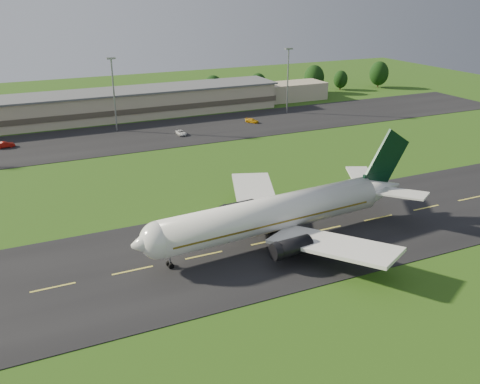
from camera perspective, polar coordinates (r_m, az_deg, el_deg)
name	(u,v)px	position (r m, az deg, el deg)	size (l,w,h in m)	color
ground	(204,256)	(81.99, -3.87, -6.80)	(360.00, 360.00, 0.00)	#234C13
taxiway	(204,255)	(81.97, -3.87, -6.77)	(220.00, 30.00, 0.10)	black
apron	(105,140)	(147.19, -14.19, 5.43)	(260.00, 30.00, 0.10)	black
airliner	(277,214)	(84.80, 3.95, -2.32)	(51.29, 42.07, 15.57)	white
terminal	(109,106)	(170.56, -13.85, 8.94)	(145.00, 16.00, 8.40)	tan
light_mast_centre	(113,86)	(153.08, -13.37, 10.97)	(2.40, 1.20, 20.35)	gray
light_mast_east	(288,73)	(172.67, 5.14, 12.55)	(2.40, 1.20, 20.35)	gray
tree_line	(212,88)	(190.02, -2.99, 11.03)	(197.37, 8.91, 10.42)	black
service_vehicle_b	(5,145)	(147.76, -23.77, 4.64)	(1.58, 4.53, 1.49)	#96100A
service_vehicle_c	(181,133)	(148.10, -6.33, 6.31)	(2.06, 4.46, 1.24)	silver
service_vehicle_d	(252,121)	(160.72, 1.29, 7.61)	(1.71, 4.19, 1.22)	#D99B0C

